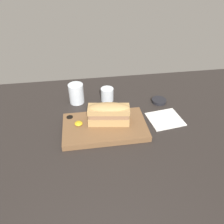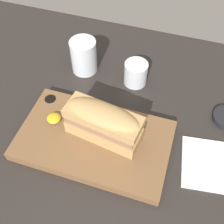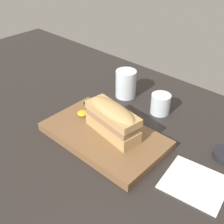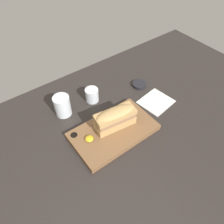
{
  "view_description": "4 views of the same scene",
  "coord_description": "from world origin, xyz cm",
  "px_view_note": "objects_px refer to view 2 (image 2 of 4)",
  "views": [
    {
      "loc": [
        -3.22,
        -68.52,
        64.48
      ],
      "look_at": [
        7.34,
        2.6,
        10.61
      ],
      "focal_mm": 35.0,
      "sensor_mm": 36.0,
      "label": 1
    },
    {
      "loc": [
        18.87,
        -30.02,
        60.13
      ],
      "look_at": [
        7.27,
        6.09,
        10.54
      ],
      "focal_mm": 45.0,
      "sensor_mm": 36.0,
      "label": 2
    },
    {
      "loc": [
        48.78,
        -43.24,
        54.95
      ],
      "look_at": [
        5.22,
        4.28,
        10.98
      ],
      "focal_mm": 45.0,
      "sensor_mm": 36.0,
      "label": 3
    },
    {
      "loc": [
        -30.35,
        -42.89,
        77.29
      ],
      "look_at": [
        7.16,
        7.16,
        9.07
      ],
      "focal_mm": 35.0,
      "sensor_mm": 36.0,
      "label": 4
    }
  ],
  "objects_px": {
    "water_glass": "(84,58)",
    "napkin": "(214,165)",
    "wine_glass": "(136,74)",
    "sandwich": "(103,122)",
    "serving_board": "(94,140)"
  },
  "relations": [
    {
      "from": "water_glass",
      "to": "napkin",
      "type": "bearing_deg",
      "value": -27.39
    },
    {
      "from": "water_glass",
      "to": "wine_glass",
      "type": "height_order",
      "value": "water_glass"
    },
    {
      "from": "sandwich",
      "to": "napkin",
      "type": "xyz_separation_m",
      "value": [
        0.26,
        0.01,
        -0.07
      ]
    },
    {
      "from": "sandwich",
      "to": "napkin",
      "type": "relative_size",
      "value": 1.1
    },
    {
      "from": "wine_glass",
      "to": "napkin",
      "type": "xyz_separation_m",
      "value": [
        0.24,
        -0.2,
        -0.03
      ]
    },
    {
      "from": "sandwich",
      "to": "napkin",
      "type": "bearing_deg",
      "value": 2.68
    },
    {
      "from": "serving_board",
      "to": "wine_glass",
      "type": "relative_size",
      "value": 5.3
    },
    {
      "from": "wine_glass",
      "to": "napkin",
      "type": "bearing_deg",
      "value": -39.64
    },
    {
      "from": "serving_board",
      "to": "wine_glass",
      "type": "height_order",
      "value": "wine_glass"
    },
    {
      "from": "sandwich",
      "to": "water_glass",
      "type": "bearing_deg",
      "value": 121.62
    },
    {
      "from": "serving_board",
      "to": "water_glass",
      "type": "xyz_separation_m",
      "value": [
        -0.11,
        0.23,
        0.03
      ]
    },
    {
      "from": "sandwich",
      "to": "napkin",
      "type": "height_order",
      "value": "sandwich"
    },
    {
      "from": "water_glass",
      "to": "napkin",
      "type": "distance_m",
      "value": 0.45
    },
    {
      "from": "serving_board",
      "to": "sandwich",
      "type": "distance_m",
      "value": 0.07
    },
    {
      "from": "serving_board",
      "to": "napkin",
      "type": "height_order",
      "value": "serving_board"
    }
  ]
}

